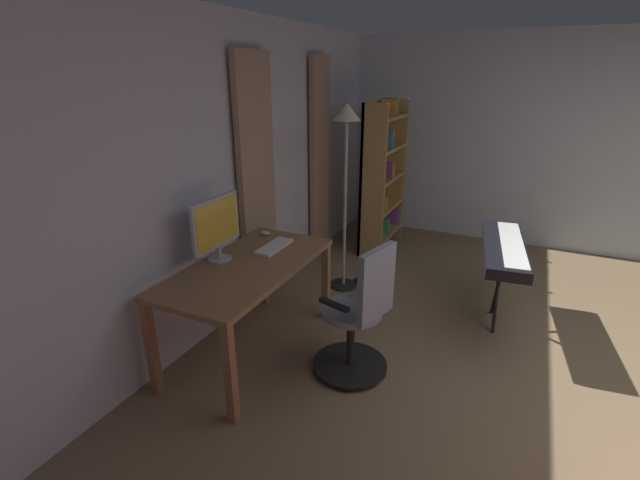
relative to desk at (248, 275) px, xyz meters
The scene contains 12 objects.
back_room_partition 0.91m from the desk, 129.74° to the right, with size 6.18×0.10×2.57m, color silver.
left_room_partition 4.57m from the desk, 140.92° to the left, with size 0.10×6.74×2.57m, color silver.
curtain_left_panel 2.19m from the desk, 169.07° to the right, with size 0.40×0.06×2.28m, color tan.
curtain_right_panel 1.00m from the desk, 152.69° to the right, with size 0.51×0.06×2.28m, color tan.
desk is the anchor object (origin of this frame).
office_chair 0.89m from the desk, 96.13° to the left, with size 0.56×0.56×1.04m.
computer_monitor 0.45m from the desk, 86.78° to the right, with size 0.52×0.18×0.49m.
computer_keyboard 0.38m from the desk, behind, with size 0.40×0.14×0.02m, color white.
computer_mouse 0.64m from the desk, 159.91° to the right, with size 0.06×0.10×0.04m, color silver.
bookshelf 2.60m from the desk, behind, with size 0.87×0.30×1.82m.
piano_keyboard 2.13m from the desk, 126.53° to the left, with size 1.21×0.47×0.78m.
floor_lamp 1.57m from the desk, behind, with size 0.28×0.28×1.84m.
Camera 1 is at (2.89, -1.08, 2.11)m, focal length 24.55 mm.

